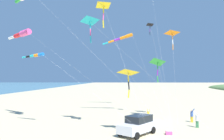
{
  "coord_description": "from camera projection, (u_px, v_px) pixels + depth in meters",
  "views": [
    {
      "loc": [
        -3.23,
        -27.98,
        5.42
      ],
      "look_at": [
        -4.58,
        0.86,
        6.57
      ],
      "focal_mm": 35.59,
      "sensor_mm": 36.0,
      "label": 1
    }
  ],
  "objects": [
    {
      "name": "ground_plane",
      "position": [
        148.0,
        122.0,
        27.56
      ],
      "size": [
        600.0,
        600.0,
        0.0
      ],
      "primitive_type": "plane",
      "color": "#C6B58C"
    },
    {
      "name": "person_adult_flyer",
      "position": [
        192.0,
        115.0,
        27.63
      ],
      "size": [
        0.61,
        0.55,
        1.71
      ],
      "color": "gold",
      "rests_on": "ground_plane"
    },
    {
      "name": "kite_windsock_long_streamer_right",
      "position": [
        122.0,
        38.0,
        44.05
      ],
      "size": [
        9.73,
        14.93,
        14.42
      ],
      "color": "orange",
      "rests_on": "ground_plane"
    },
    {
      "name": "kite_delta_magenta_far_left",
      "position": [
        158.0,
        62.0,
        30.64
      ],
      "size": [
        2.26,
        3.82,
        8.29
      ],
      "color": "green",
      "rests_on": "ground_plane"
    },
    {
      "name": "kite_delta_rainbow_low_near",
      "position": [
        150.0,
        25.0,
        32.37
      ],
      "size": [
        2.72,
        4.63,
        13.57
      ],
      "color": "black",
      "rests_on": "ground_plane"
    },
    {
      "name": "parked_car",
      "position": [
        138.0,
        125.0,
        21.57
      ],
      "size": [
        4.07,
        4.54,
        1.85
      ],
      "color": "silver",
      "rests_on": "ground_plane"
    },
    {
      "name": "cooler_box",
      "position": [
        169.0,
        132.0,
        21.51
      ],
      "size": [
        0.62,
        0.42,
        0.42
      ],
      "color": "#EF4C93",
      "rests_on": "ground_plane"
    },
    {
      "name": "person_child_grey_jacket",
      "position": [
        197.0,
        119.0,
        24.6
      ],
      "size": [
        0.63,
        0.59,
        1.76
      ],
      "color": "#3D7F51",
      "rests_on": "ground_plane"
    },
    {
      "name": "person_child_green_jacket",
      "position": [
        148.0,
        115.0,
        28.58
      ],
      "size": [
        0.39,
        0.48,
        1.49
      ],
      "color": "#B72833",
      "rests_on": "ground_plane"
    },
    {
      "name": "kite_delta_orange_high_right",
      "position": [
        172.0,
        33.0,
        30.76
      ],
      "size": [
        2.0,
        4.73,
        12.17
      ],
      "color": "orange",
      "rests_on": "ground_plane"
    },
    {
      "name": "kite_windsock_yellow_midlevel",
      "position": [
        36.0,
        55.0,
        25.76
      ],
      "size": [
        14.99,
        6.68,
        8.43
      ],
      "color": "blue",
      "rests_on": "ground_plane"
    },
    {
      "name": "kite_delta_red_high_left",
      "position": [
        90.0,
        21.0,
        25.66
      ],
      "size": [
        14.27,
        1.68,
        12.61
      ],
      "color": "#1EB7C6",
      "rests_on": "ground_plane"
    },
    {
      "name": "kite_delta_black_fish_shape",
      "position": [
        128.0,
        73.0,
        22.1
      ],
      "size": [
        6.13,
        1.79,
        6.47
      ],
      "color": "yellow",
      "rests_on": "ground_plane"
    },
    {
      "name": "kite_windsock_checkered_midright",
      "position": [
        22.0,
        34.0,
        30.29
      ],
      "size": [
        19.59,
        4.24,
        12.03
      ],
      "color": "#EF4C93",
      "rests_on": "ground_plane"
    },
    {
      "name": "kite_delta_long_streamer_left",
      "position": [
        104.0,
        6.0,
        23.63
      ],
      "size": [
        5.57,
        4.83,
        13.61
      ],
      "color": "yellow",
      "rests_on": "ground_plane"
    }
  ]
}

